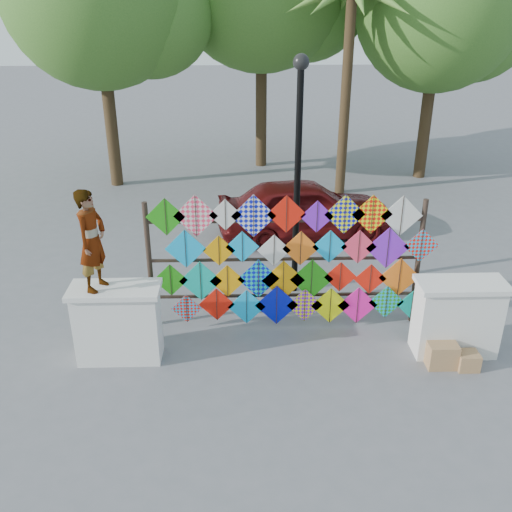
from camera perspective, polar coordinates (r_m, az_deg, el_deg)
name	(u,v)px	position (r m, az deg, el deg)	size (l,w,h in m)	color
ground	(287,347)	(9.64, 3.12, -9.09)	(80.00, 80.00, 0.00)	slate
parapet_left	(118,323)	(9.29, -13.63, -6.52)	(1.40, 0.65, 1.28)	silver
parapet_right	(457,317)	(9.73, 19.45, -5.79)	(1.40, 0.65, 1.28)	silver
kite_rack	(291,262)	(9.66, 3.51, -0.65)	(4.93, 0.24, 2.44)	black
tree_east	(443,7)	(18.44, 18.16, 22.60)	(5.40, 4.80, 7.42)	#3F2E1B
palm_tree	(351,10)	(16.23, 9.50, 23.11)	(3.62, 3.62, 5.83)	#3F2E1B
vendor_woman	(92,241)	(8.71, -16.09, 1.49)	(0.57, 0.38, 1.57)	#99999E
sedan	(305,208)	(13.63, 4.90, 4.77)	(1.66, 4.13, 1.41)	#590F10
lamppost	(298,157)	(10.37, 4.23, 9.80)	(0.28, 0.28, 4.46)	black
cardboard_box_near	(441,353)	(9.57, 17.99, -9.24)	(0.46, 0.41, 0.41)	#AB7F53
cardboard_box_far	(467,361)	(9.66, 20.38, -9.78)	(0.33, 0.31, 0.28)	#AB7F53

